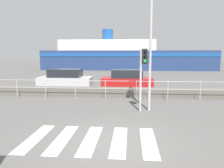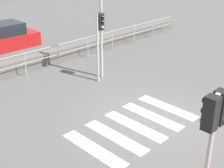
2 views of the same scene
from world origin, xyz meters
The scene contains 9 objects.
ground_plane centered at (0.00, 0.00, 0.00)m, with size 160.00×160.00×0.00m, color #565451.
crosswalk centered at (-0.65, 0.00, 0.00)m, with size 4.05×2.40×0.01m.
seawall centered at (0.00, 7.10, 0.28)m, with size 22.31×0.55×0.56m.
harbor_fence centered at (0.00, 6.22, 0.75)m, with size 20.12×0.04×1.14m.
traffic_light_far centered at (1.14, 3.58, 2.13)m, with size 0.34×0.32×2.91m.
streetlamp centered at (1.47, 3.58, 3.73)m, with size 0.32×1.19×6.00m.
ferry_boat centered at (-0.69, 31.02, 2.11)m, with size 28.27×6.16×6.73m.
parked_car_silver centered at (-4.73, 10.88, 0.62)m, with size 4.28×1.84×1.45m.
parked_car_red centered at (0.30, 10.88, 0.61)m, with size 4.03×1.89×1.43m.
Camera 1 is at (0.58, -6.46, 2.69)m, focal length 35.00 mm.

